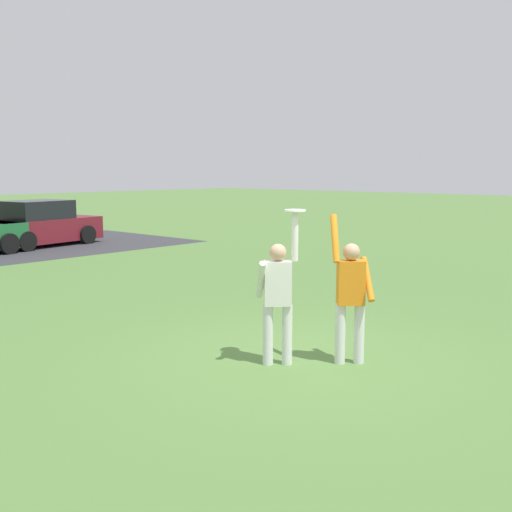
{
  "coord_description": "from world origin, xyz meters",
  "views": [
    {
      "loc": [
        -6.55,
        -5.0,
        2.61
      ],
      "look_at": [
        -0.01,
        0.75,
        1.39
      ],
      "focal_mm": 42.69,
      "sensor_mm": 36.0,
      "label": 1
    }
  ],
  "objects_px": {
    "person_catcher": "(278,293)",
    "frisbee_disc": "(295,210)",
    "person_defender": "(351,293)",
    "parked_car_maroon": "(40,225)"
  },
  "relations": [
    {
      "from": "person_defender",
      "to": "frisbee_disc",
      "type": "relative_size",
      "value": 7.32
    },
    {
      "from": "frisbee_disc",
      "to": "parked_car_maroon",
      "type": "relative_size",
      "value": 0.06
    },
    {
      "from": "person_catcher",
      "to": "frisbee_disc",
      "type": "distance_m",
      "value": 1.13
    },
    {
      "from": "frisbee_disc",
      "to": "parked_car_maroon",
      "type": "distance_m",
      "value": 15.52
    },
    {
      "from": "person_catcher",
      "to": "frisbee_disc",
      "type": "bearing_deg",
      "value": -0.0
    },
    {
      "from": "person_catcher",
      "to": "parked_car_maroon",
      "type": "relative_size",
      "value": 0.48
    },
    {
      "from": "person_catcher",
      "to": "frisbee_disc",
      "type": "relative_size",
      "value": 7.45
    },
    {
      "from": "person_catcher",
      "to": "person_defender",
      "type": "height_order",
      "value": "person_catcher"
    },
    {
      "from": "frisbee_disc",
      "to": "parked_car_maroon",
      "type": "xyz_separation_m",
      "value": [
        4.56,
        14.77,
        -1.37
      ]
    },
    {
      "from": "frisbee_disc",
      "to": "person_defender",
      "type": "bearing_deg",
      "value": -46.01
    }
  ]
}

